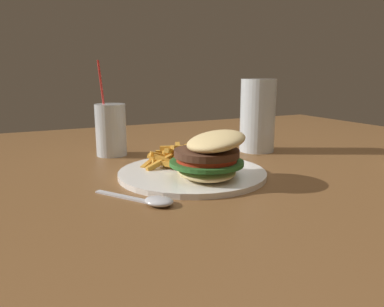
# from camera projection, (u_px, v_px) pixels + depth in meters

# --- Properties ---
(dining_table) EXTENTS (1.42, 1.43, 0.75)m
(dining_table) POSITION_uv_depth(u_px,v_px,m) (271.00, 208.00, 0.81)
(dining_table) COLOR brown
(dining_table) RESTS_ON ground_plane
(meal_plate_near) EXTENTS (0.28, 0.28, 0.10)m
(meal_plate_near) POSITION_uv_depth(u_px,v_px,m) (200.00, 163.00, 0.68)
(meal_plate_near) COLOR white
(meal_plate_near) RESTS_ON dining_table
(beer_glass) EXTENTS (0.09, 0.09, 0.18)m
(beer_glass) POSITION_uv_depth(u_px,v_px,m) (258.00, 118.00, 0.91)
(beer_glass) COLOR silver
(beer_glass) RESTS_ON dining_table
(juice_glass) EXTENTS (0.07, 0.07, 0.22)m
(juice_glass) POSITION_uv_depth(u_px,v_px,m) (111.00, 132.00, 0.87)
(juice_glass) COLOR silver
(juice_glass) RESTS_ON dining_table
(spoon) EXTENTS (0.13, 0.10, 0.01)m
(spoon) POSITION_uv_depth(u_px,v_px,m) (154.00, 200.00, 0.55)
(spoon) COLOR silver
(spoon) RESTS_ON dining_table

